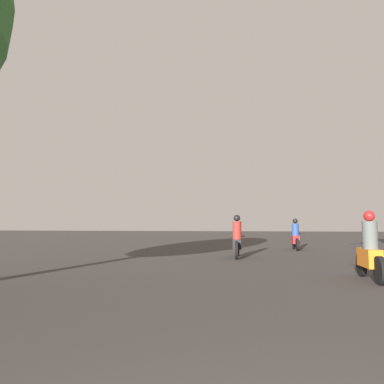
# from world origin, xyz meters

# --- Properties ---
(motorcycle_orange) EXTENTS (0.60, 1.88, 1.54)m
(motorcycle_orange) POSITION_xyz_m (2.16, 8.01, 0.61)
(motorcycle_orange) COLOR black
(motorcycle_orange) RESTS_ON ground_plane
(motorcycle_black) EXTENTS (0.60, 1.96, 1.57)m
(motorcycle_black) POSITION_xyz_m (-0.93, 13.10, 0.63)
(motorcycle_black) COLOR black
(motorcycle_black) RESTS_ON ground_plane
(motorcycle_red) EXTENTS (0.60, 1.99, 1.49)m
(motorcycle_red) POSITION_xyz_m (1.67, 17.66, 0.60)
(motorcycle_red) COLOR black
(motorcycle_red) RESTS_ON ground_plane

